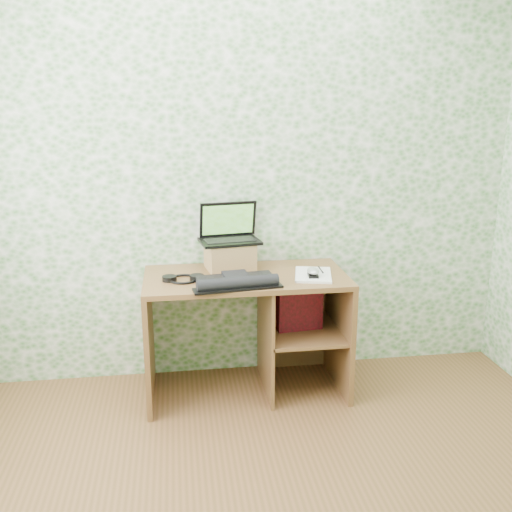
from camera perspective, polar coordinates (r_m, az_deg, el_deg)
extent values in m
plane|color=silver|center=(3.57, -1.70, 8.00)|extent=(3.50, 0.00, 3.50)
cube|color=brown|center=(3.39, -1.02, -2.19)|extent=(1.20, 0.60, 0.03)
cube|color=brown|center=(3.50, -10.64, -8.43)|extent=(0.03, 0.60, 0.72)
cube|color=brown|center=(3.63, 8.28, -7.42)|extent=(0.03, 0.60, 0.72)
cube|color=brown|center=(3.53, 0.96, -7.91)|extent=(0.02, 0.56, 0.72)
cube|color=brown|center=(3.57, 4.68, -7.38)|extent=(0.46, 0.56, 0.02)
cube|color=brown|center=(3.84, 3.83, -6.02)|extent=(0.48, 0.02, 0.72)
cube|color=#A8774B|center=(3.49, -2.62, 0.01)|extent=(0.31, 0.27, 0.17)
cube|color=black|center=(3.47, -2.64, 1.48)|extent=(0.39, 0.29, 0.02)
cube|color=black|center=(3.45, -2.63, 1.61)|extent=(0.32, 0.18, 0.00)
cube|color=black|center=(3.53, -2.82, 3.71)|extent=(0.36, 0.11, 0.22)
cube|color=#2B5317|center=(3.53, -2.81, 3.66)|extent=(0.32, 0.09, 0.19)
cube|color=black|center=(3.25, -2.05, -2.37)|extent=(0.45, 0.21, 0.03)
cube|color=black|center=(3.24, -2.05, -2.20)|extent=(0.15, 0.15, 0.05)
cylinder|color=black|center=(3.13, -1.82, -2.70)|extent=(0.46, 0.12, 0.07)
cube|color=black|center=(3.14, -1.81, -3.22)|extent=(0.50, 0.16, 0.01)
torus|color=black|center=(3.31, -7.29, -2.31)|extent=(0.17, 0.17, 0.01)
cylinder|color=black|center=(3.31, -8.65, -2.23)|extent=(0.08, 0.08, 0.03)
cylinder|color=black|center=(3.31, -5.93, -2.14)|extent=(0.08, 0.08, 0.03)
cube|color=white|center=(3.39, 5.75, -1.88)|extent=(0.27, 0.34, 0.01)
ellipsoid|color=silver|center=(3.33, 5.73, -1.69)|extent=(0.08, 0.12, 0.04)
cylinder|color=black|center=(3.46, 6.49, -1.36)|extent=(0.01, 0.14, 0.01)
cube|color=maroon|center=(3.50, 4.36, -4.74)|extent=(0.29, 0.12, 0.33)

